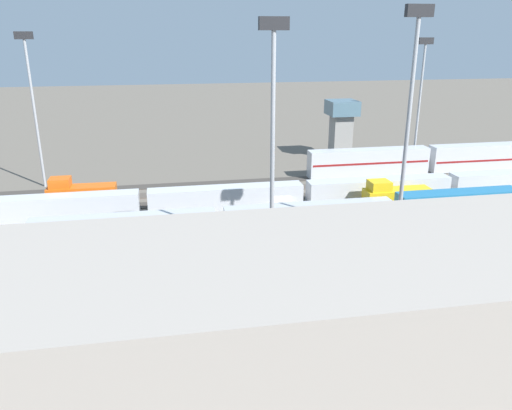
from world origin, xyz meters
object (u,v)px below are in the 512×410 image
Objects in this scene: train_on_track_2 at (81,196)px; light_mast_2 at (421,86)px; train_on_track_5 at (294,218)px; maintenance_shed at (387,331)px; train_on_track_4 at (395,199)px; train_on_track_3 at (304,194)px; train_on_track_0 at (428,159)px; light_mast_0 at (31,90)px; train_on_track_7 at (354,245)px; control_tower at (341,124)px; light_mast_3 at (273,124)px; light_mast_1 at (409,111)px.

light_mast_2 is (-61.02, -13.34, 13.79)m from train_on_track_2.
maintenance_shed reaches higher than train_on_track_5.
train_on_track_3 is (12.55, -5.00, -0.14)m from train_on_track_4.
train_on_track_3 is 32.34m from train_on_track_0.
light_mast_0 is 1.04× the size of light_mast_2.
train_on_track_7 is at bearing -106.39° from maintenance_shed.
control_tower reaches higher than train_on_track_0.
light_mast_0 is 52.59m from light_mast_3.
light_mast_2 is at bearing -68.93° from train_on_track_0.
light_mast_2 is (-69.13, 0.35, -0.57)m from light_mast_0.
train_on_track_2 is 55.95m from control_tower.
train_on_track_2 is 0.82× the size of control_tower.
control_tower is (12.42, -14.84, 4.55)m from train_on_track_0.
train_on_track_3 is (-33.67, 5.00, -0.14)m from train_on_track_2.
train_on_track_0 is at bearing -128.82° from train_on_track_4.
maintenance_shed is at bearing 86.14° from train_on_track_5.
maintenance_shed reaches higher than train_on_track_0.
maintenance_shed is at bearing 63.63° from train_on_track_4.
train_on_track_3 is 48.01m from light_mast_0.
train_on_track_3 is at bearing -113.11° from train_on_track_5.
maintenance_shed reaches higher than train_on_track_2.
train_on_track_7 is 0.41× the size of light_mast_2.
light_mast_3 is (38.84, 38.35, 14.60)m from train_on_track_0.
light_mast_2 is at bearing -146.16° from train_on_track_3.
train_on_track_5 is 2.69× the size of light_mast_2.
train_on_track_4 is at bearing -141.11° from light_mast_3.
light_mast_3 is at bearing 126.90° from light_mast_0.
train_on_track_3 is at bearing -113.59° from light_mast_3.
control_tower reaches higher than train_on_track_5.
maintenance_shed is at bearing 72.76° from control_tower.
train_on_track_4 is at bearing 156.43° from light_mast_0.
light_mast_1 is (-4.22, 2.05, 15.73)m from train_on_track_7.
train_on_track_0 is 56.51m from light_mast_3.
train_on_track_4 is at bearing 51.18° from train_on_track_0.
train_on_track_4 is 0.35× the size of light_mast_1.
control_tower is (-11.62, -51.89, -10.73)m from light_mast_1.
train_on_track_3 is at bearing 155.89° from light_mast_0.
light_mast_1 reaches higher than light_mast_0.
train_on_track_3 is 3.87× the size of light_mast_2.
light_mast_0 reaches higher than train_on_track_4.
train_on_track_0 is at bearing -170.88° from train_on_track_2.
maintenance_shed is (6.52, 43.48, 4.50)m from train_on_track_3.
train_on_track_4 is 17.55m from train_on_track_5.
train_on_track_5 is (4.65, -10.00, -0.05)m from train_on_track_7.
maintenance_shed is at bearing 81.46° from train_on_track_3.
light_mast_3 is (10.58, 3.35, 15.06)m from train_on_track_7.
light_mast_1 reaches higher than maintenance_shed.
train_on_track_7 is 0.21× the size of train_on_track_0.
control_tower is at bearing -107.63° from train_on_track_7.
train_on_track_5 is 21.75m from light_mast_1.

